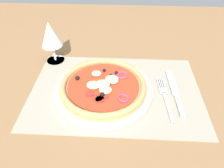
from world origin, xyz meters
TOP-DOWN VIEW (x-y plane):
  - ground_plane at (0.00, 0.00)cm, footprint 190.00×140.00cm
  - placemat at (0.00, 0.00)cm, footprint 51.86×34.46cm
  - plate at (-3.65, -0.84)cm, footprint 29.57×29.57cm
  - pizza at (-3.63, -0.84)cm, footprint 26.19×26.19cm
  - fork at (14.72, -2.11)cm, footprint 2.96×18.06cm
  - knife at (18.05, 0.11)cm, footprint 2.60×20.06cm
  - wine_glass at (-22.62, 15.03)cm, footprint 7.20×7.20cm

SIDE VIEW (x-z plane):
  - ground_plane at x=0.00cm, z-range -2.40..0.00cm
  - placemat at x=0.00cm, z-range 0.00..0.40cm
  - fork at x=14.72cm, z-range 0.40..0.84cm
  - knife at x=18.05cm, z-range 0.35..0.96cm
  - plate at x=-3.65cm, z-range 0.40..1.65cm
  - pizza at x=-3.63cm, z-range 1.43..4.05cm
  - wine_glass at x=-22.62cm, z-range 2.64..17.54cm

